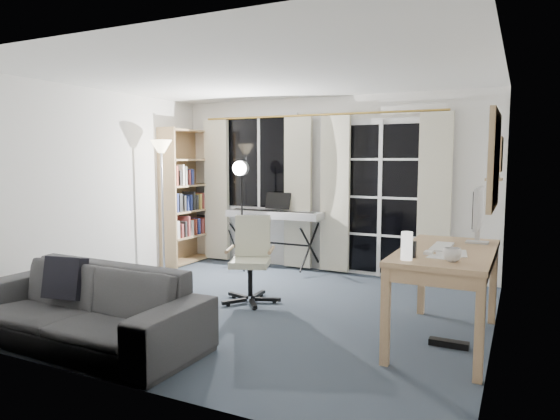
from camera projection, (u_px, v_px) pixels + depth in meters
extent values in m
cube|color=#394553|center=(260.00, 309.00, 5.24)|extent=(4.50, 4.00, 0.02)
cube|color=white|center=(260.00, 163.00, 7.31)|extent=(1.20, 0.06, 1.40)
cube|color=black|center=(259.00, 163.00, 7.28)|extent=(1.10, 0.02, 1.30)
cube|color=white|center=(259.00, 163.00, 7.27)|extent=(0.04, 0.03, 1.30)
cube|color=white|center=(381.00, 199.00, 6.57)|extent=(1.32, 0.06, 2.11)
cube|color=black|center=(358.00, 199.00, 6.68)|extent=(0.55, 0.02, 1.95)
cube|color=black|center=(403.00, 200.00, 6.41)|extent=(0.55, 0.02, 1.95)
cube|color=white|center=(380.00, 200.00, 6.54)|extent=(0.05, 0.04, 2.05)
cube|color=white|center=(379.00, 235.00, 6.59)|extent=(1.15, 0.03, 0.03)
cube|color=white|center=(380.00, 198.00, 6.53)|extent=(1.15, 0.03, 0.03)
cube|color=white|center=(381.00, 159.00, 6.48)|extent=(1.15, 0.03, 0.03)
cylinder|color=gold|center=(316.00, 115.00, 6.78)|extent=(3.50, 0.03, 0.03)
cube|color=beige|center=(217.00, 190.00, 7.57)|extent=(0.40, 0.07, 2.10)
cube|color=beige|center=(298.00, 193.00, 6.98)|extent=(0.40, 0.07, 2.10)
cube|color=beige|center=(335.00, 194.00, 6.74)|extent=(0.40, 0.07, 2.10)
cube|color=beige|center=(434.00, 198.00, 6.17)|extent=(0.40, 0.07, 2.10)
cube|color=#A87F58|center=(167.00, 198.00, 7.06)|extent=(0.32, 0.04, 2.00)
cube|color=#A87F58|center=(204.00, 194.00, 7.86)|extent=(0.32, 0.04, 2.00)
cube|color=#A87F58|center=(179.00, 196.00, 7.52)|extent=(0.05, 0.90, 2.00)
cube|color=#A87F58|center=(188.00, 260.00, 7.56)|extent=(0.33, 0.90, 0.02)
cube|color=#A87F58|center=(187.00, 236.00, 7.52)|extent=(0.33, 0.90, 0.02)
cube|color=#A87F58|center=(187.00, 211.00, 7.48)|extent=(0.33, 0.90, 0.02)
cube|color=#A87F58|center=(186.00, 185.00, 7.44)|extent=(0.33, 0.90, 0.02)
cube|color=#A87F58|center=(186.00, 160.00, 7.40)|extent=(0.33, 0.90, 0.02)
cube|color=#A87F58|center=(185.00, 131.00, 7.36)|extent=(0.33, 0.90, 0.02)
cube|color=white|center=(172.00, 230.00, 7.17)|extent=(0.22, 0.06, 0.26)
cube|color=#A54544|center=(177.00, 231.00, 7.26)|extent=(0.22, 0.05, 0.20)
cube|color=#2F2F2F|center=(180.00, 229.00, 7.33)|extent=(0.22, 0.04, 0.23)
cube|color=#A54544|center=(184.00, 226.00, 7.39)|extent=(0.22, 0.04, 0.30)
cube|color=white|center=(187.00, 228.00, 7.46)|extent=(0.22, 0.06, 0.23)
cube|color=#A5412F|center=(191.00, 227.00, 7.55)|extent=(0.22, 0.04, 0.24)
cube|color=navy|center=(194.00, 226.00, 7.61)|extent=(0.22, 0.05, 0.24)
cube|color=#A54544|center=(197.00, 226.00, 7.69)|extent=(0.22, 0.03, 0.23)
cube|color=#A5412F|center=(200.00, 225.00, 7.75)|extent=(0.22, 0.06, 0.24)
cube|color=#2F2F2F|center=(203.00, 223.00, 7.84)|extent=(0.22, 0.03, 0.26)
cube|color=navy|center=(172.00, 203.00, 7.13)|extent=(0.22, 0.04, 0.27)
cube|color=#2F2F2F|center=(175.00, 203.00, 7.19)|extent=(0.22, 0.06, 0.27)
cube|color=#2F2F2F|center=(179.00, 203.00, 7.28)|extent=(0.22, 0.04, 0.23)
cube|color=navy|center=(183.00, 203.00, 7.35)|extent=(0.22, 0.03, 0.21)
cube|color=navy|center=(186.00, 202.00, 7.41)|extent=(0.22, 0.04, 0.23)
cube|color=#2F2F2F|center=(189.00, 201.00, 7.48)|extent=(0.22, 0.04, 0.27)
cube|color=#2F2F2F|center=(192.00, 202.00, 7.54)|extent=(0.22, 0.05, 0.22)
cube|color=gold|center=(195.00, 201.00, 7.62)|extent=(0.22, 0.04, 0.23)
cube|color=#A54544|center=(198.00, 200.00, 7.69)|extent=(0.22, 0.03, 0.24)
cube|color=#2F2F2F|center=(201.00, 200.00, 7.75)|extent=(0.22, 0.03, 0.23)
cube|color=#A5412F|center=(171.00, 176.00, 7.09)|extent=(0.22, 0.04, 0.28)
cube|color=#2F2F2F|center=(175.00, 178.00, 7.16)|extent=(0.22, 0.03, 0.22)
cube|color=white|center=(178.00, 175.00, 7.21)|extent=(0.22, 0.04, 0.30)
cube|color=white|center=(181.00, 176.00, 7.28)|extent=(0.22, 0.04, 0.27)
cube|color=#A54544|center=(184.00, 177.00, 7.35)|extent=(0.22, 0.04, 0.22)
cube|color=navy|center=(187.00, 177.00, 7.41)|extent=(0.22, 0.05, 0.23)
cylinder|color=#B2B2B7|center=(164.00, 272.00, 6.80)|extent=(0.35, 0.35, 0.03)
cylinder|color=#B2B2B7|center=(163.00, 211.00, 6.71)|extent=(0.04, 0.04, 1.67)
cone|color=#FFE5B2|center=(161.00, 146.00, 6.62)|extent=(0.38, 0.38, 0.17)
cylinder|color=black|center=(242.00, 240.00, 7.25)|extent=(0.03, 0.67, 0.61)
cylinder|color=black|center=(242.00, 240.00, 7.25)|extent=(0.03, 0.67, 0.61)
cylinder|color=black|center=(310.00, 246.00, 6.78)|extent=(0.03, 0.67, 0.61)
cylinder|color=black|center=(310.00, 246.00, 6.78)|extent=(0.03, 0.67, 0.61)
cylinder|color=black|center=(275.00, 243.00, 7.01)|extent=(1.07, 0.03, 0.03)
cube|color=silver|center=(275.00, 214.00, 6.97)|extent=(1.40, 0.36, 0.10)
cube|color=white|center=(272.00, 212.00, 6.89)|extent=(1.29, 0.15, 0.02)
cube|color=black|center=(273.00, 211.00, 6.93)|extent=(1.24, 0.09, 0.01)
cube|color=black|center=(278.00, 201.00, 7.05)|extent=(0.38, 0.08, 0.23)
cylinder|color=black|center=(249.00, 251.00, 6.91)|extent=(0.08, 0.24, 0.63)
cylinder|color=black|center=(240.00, 250.00, 7.02)|extent=(0.24, 0.08, 0.63)
cylinder|color=black|center=(237.00, 252.00, 6.85)|extent=(0.18, 0.18, 0.63)
cylinder|color=black|center=(242.00, 207.00, 6.86)|extent=(0.03, 0.03, 1.08)
cylinder|color=silver|center=(241.00, 168.00, 6.76)|extent=(0.23, 0.16, 0.21)
cylinder|color=white|center=(239.00, 168.00, 6.70)|extent=(0.18, 0.07, 0.18)
cube|color=black|center=(268.00, 299.00, 5.41)|extent=(0.28, 0.14, 0.04)
cylinder|color=black|center=(274.00, 301.00, 5.40)|extent=(0.06, 0.06, 0.04)
cube|color=black|center=(258.00, 294.00, 5.61)|extent=(0.05, 0.28, 0.04)
cylinder|color=black|center=(261.00, 294.00, 5.67)|extent=(0.06, 0.06, 0.04)
cube|color=black|center=(238.00, 296.00, 5.56)|extent=(0.28, 0.12, 0.04)
cylinder|color=black|center=(234.00, 296.00, 5.61)|extent=(0.06, 0.06, 0.04)
cube|color=black|center=(234.00, 301.00, 5.33)|extent=(0.19, 0.26, 0.04)
cylinder|color=black|center=(228.00, 304.00, 5.30)|extent=(0.06, 0.06, 0.04)
cube|color=black|center=(253.00, 304.00, 5.24)|extent=(0.21, 0.25, 0.04)
cylinder|color=black|center=(254.00, 307.00, 5.17)|extent=(0.06, 0.06, 0.04)
cylinder|color=black|center=(250.00, 280.00, 5.41)|extent=(0.07, 0.07, 0.35)
cube|color=beige|center=(250.00, 263.00, 5.39)|extent=(0.52, 0.52, 0.07)
cube|color=beige|center=(253.00, 236.00, 5.55)|extent=(0.40, 0.24, 0.46)
cube|color=black|center=(253.00, 234.00, 5.58)|extent=(0.38, 0.21, 0.42)
cylinder|color=#A87F58|center=(230.00, 249.00, 5.41)|extent=(0.16, 0.34, 0.04)
cylinder|color=#A87F58|center=(271.00, 250.00, 5.37)|extent=(0.16, 0.34, 0.04)
cube|color=#A37C54|center=(447.00, 252.00, 4.19)|extent=(0.76, 1.50, 0.04)
cube|color=#A37C54|center=(447.00, 261.00, 4.20)|extent=(0.72, 1.46, 0.11)
cube|color=#A37C54|center=(385.00, 316.00, 3.75)|extent=(0.06, 0.06, 0.76)
cube|color=#A37C54|center=(480.00, 330.00, 3.46)|extent=(0.06, 0.06, 0.76)
cube|color=#A37C54|center=(422.00, 277.00, 5.01)|extent=(0.06, 0.06, 0.76)
cube|color=#A37C54|center=(493.00, 284.00, 4.71)|extent=(0.06, 0.06, 0.76)
cube|color=silver|center=(477.00, 242.00, 4.50)|extent=(0.19, 0.13, 0.02)
cube|color=silver|center=(478.00, 227.00, 4.49)|extent=(0.04, 0.03, 0.23)
cube|color=silver|center=(479.00, 208.00, 4.47)|extent=(0.04, 0.58, 0.36)
cube|color=black|center=(476.00, 208.00, 4.48)|extent=(0.02, 0.53, 0.32)
cube|color=white|center=(442.00, 247.00, 4.27)|extent=(0.15, 0.45, 0.02)
cube|color=white|center=(429.00, 252.00, 4.00)|extent=(0.07, 0.11, 0.02)
cube|color=white|center=(451.00, 253.00, 4.03)|extent=(0.27, 0.35, 0.01)
cube|color=white|center=(443.00, 257.00, 3.85)|extent=(0.24, 0.18, 0.00)
cube|color=black|center=(412.00, 249.00, 3.85)|extent=(0.05, 0.04, 0.13)
cylinder|color=white|center=(407.00, 246.00, 3.76)|extent=(0.09, 0.09, 0.21)
cube|color=black|center=(449.00, 343.00, 4.16)|extent=(0.32, 0.09, 0.05)
imported|color=silver|center=(452.00, 253.00, 3.69)|extent=(0.13, 0.10, 0.13)
cube|color=#A87F58|center=(494.00, 160.00, 3.79)|extent=(0.04, 0.94, 0.74)
cube|color=white|center=(492.00, 160.00, 3.80)|extent=(0.01, 0.84, 0.64)
cube|color=#A87F58|center=(500.00, 154.00, 4.59)|extent=(0.03, 0.42, 0.32)
cube|color=#468C5F|center=(499.00, 154.00, 4.59)|extent=(0.00, 0.36, 0.26)
cube|color=#A87F58|center=(494.00, 179.00, 5.09)|extent=(0.16, 0.30, 0.02)
cone|color=beige|center=(494.00, 171.00, 5.08)|extent=(0.12, 0.12, 0.15)
imported|color=#343437|center=(81.00, 294.00, 4.18)|extent=(2.22, 0.70, 0.86)
cube|color=black|center=(65.00, 278.00, 4.42)|extent=(0.40, 0.25, 0.39)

